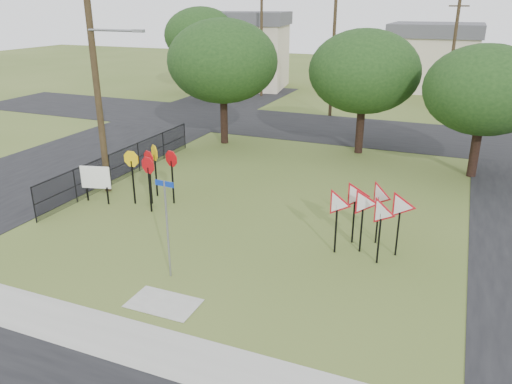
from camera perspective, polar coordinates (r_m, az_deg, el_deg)
ground at (r=16.55m, az=-6.03°, el=-8.33°), size 140.00×140.00×0.00m
sidewalk at (r=13.62m, az=-14.72°, el=-16.08°), size 30.00×1.60×0.02m
planting_strip at (r=12.91m, az=-18.03°, el=-18.83°), size 30.00×0.80×0.02m
street_left at (r=30.66m, az=-17.12°, el=4.74°), size 8.00×50.00×0.02m
street_far at (r=34.33m, az=9.99°, el=7.02°), size 60.00×8.00×0.02m
curb_pad at (r=14.80m, az=-10.51°, el=-12.40°), size 2.00×1.20×0.02m
street_name_sign at (r=15.29m, az=-10.13°, el=-3.55°), size 0.65×0.06×3.17m
stop_sign_cluster at (r=21.17m, az=-11.89°, el=3.12°), size 2.22×1.95×2.35m
yield_sign_cluster at (r=17.05m, az=12.82°, el=-1.47°), size 2.97×1.99×2.32m
info_board at (r=22.11m, az=-17.86°, el=1.46°), size 1.27×0.36×1.62m
utility_pole_main at (r=22.49m, az=-17.76°, el=12.68°), size 3.55×0.33×10.00m
far_pole_a at (r=37.88m, az=8.80°, el=15.42°), size 1.40×0.24×9.00m
far_pole_b at (r=40.80m, az=21.53°, el=14.28°), size 1.40×0.24×8.50m
far_pole_c at (r=46.04m, az=0.63°, el=16.57°), size 1.40×0.24×9.00m
fence_run at (r=24.98m, az=-14.78°, el=3.27°), size 0.05×11.55×1.50m
house_left at (r=51.35m, az=-1.96°, el=15.94°), size 10.58×8.88×7.20m
house_mid at (r=52.94m, az=19.65°, el=14.40°), size 8.40×8.40×6.20m
tree_near_left at (r=29.83m, az=-3.82°, el=14.69°), size 6.40×6.40×7.27m
tree_near_mid at (r=28.30m, az=12.27°, el=13.30°), size 6.00×6.00×6.80m
tree_near_right at (r=25.92m, az=24.67°, el=10.54°), size 5.60×5.60×6.33m
tree_far_left at (r=48.55m, az=-6.27°, el=17.35°), size 6.80×6.80×7.73m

